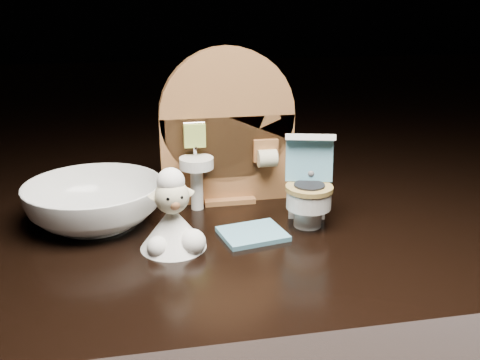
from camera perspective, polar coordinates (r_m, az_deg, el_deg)
The scene contains 6 objects.
backdrop_panel at distance 0.52m, azimuth -1.42°, elevation 4.71°, with size 0.13×0.05×0.15m.
toy_toilet at distance 0.48m, azimuth 7.30°, elevation -1.17°, with size 0.05×0.06×0.08m.
bath_mat at distance 0.46m, azimuth 1.35°, elevation -5.76°, with size 0.05×0.04×0.00m, color #5793A9.
toilet_brush at distance 0.49m, azimuth 7.40°, elevation -2.99°, with size 0.02×0.02×0.05m.
plush_lamb at distance 0.43m, azimuth -7.14°, elevation -4.33°, with size 0.05×0.05×0.07m.
ceramic_bowl at distance 0.49m, azimuth -15.26°, elevation -2.43°, with size 0.12×0.12×0.04m, color white.
Camera 1 is at (-0.08, -0.43, 0.20)m, focal length 40.00 mm.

